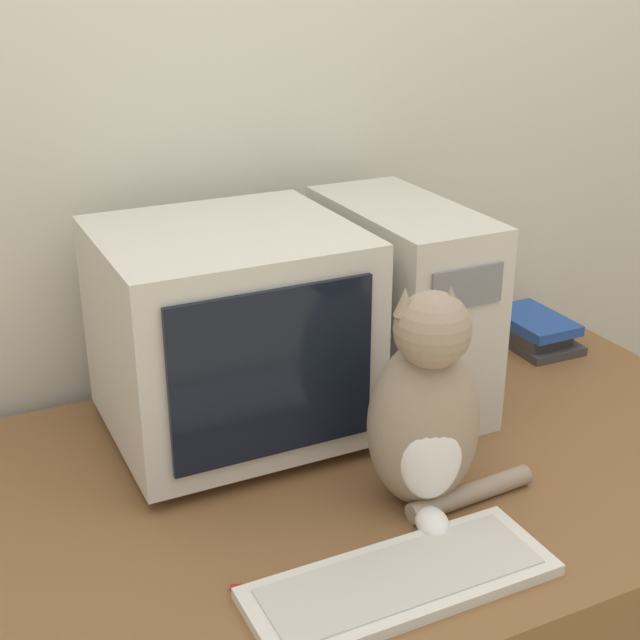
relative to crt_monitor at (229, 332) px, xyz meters
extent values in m
cube|color=beige|center=(0.12, 0.31, 0.29)|extent=(7.00, 0.05, 2.50)
cube|color=beige|center=(0.00, 0.00, -0.19)|extent=(0.31, 0.24, 0.02)
cube|color=beige|center=(0.00, 0.00, 0.01)|extent=(0.44, 0.40, 0.37)
cube|color=black|center=(0.00, -0.20, 0.01)|extent=(0.35, 0.01, 0.29)
cube|color=beige|center=(0.36, 0.00, -0.01)|extent=(0.20, 0.43, 0.40)
cube|color=slate|center=(0.36, -0.22, 0.10)|extent=(0.14, 0.01, 0.07)
cube|color=silver|center=(0.06, -0.52, -0.20)|extent=(0.45, 0.17, 0.02)
cube|color=beige|center=(0.06, -0.52, -0.19)|extent=(0.41, 0.13, 0.00)
ellipsoid|color=gray|center=(0.20, -0.34, -0.06)|extent=(0.22, 0.20, 0.29)
ellipsoid|color=white|center=(0.18, -0.40, -0.08)|extent=(0.11, 0.07, 0.16)
sphere|color=gray|center=(0.19, -0.37, 0.11)|extent=(0.15, 0.15, 0.12)
cone|color=gray|center=(0.15, -0.35, 0.16)|extent=(0.03, 0.03, 0.04)
cone|color=gray|center=(0.21, -0.38, 0.16)|extent=(0.03, 0.03, 0.04)
ellipsoid|color=white|center=(0.17, -0.43, -0.19)|extent=(0.07, 0.09, 0.04)
cylinder|color=gray|center=(0.27, -0.39, -0.19)|extent=(0.24, 0.05, 0.03)
cube|color=#383333|center=(0.77, 0.07, -0.20)|extent=(0.14, 0.19, 0.02)
cube|color=#383333|center=(0.76, 0.08, -0.17)|extent=(0.12, 0.16, 0.03)
cube|color=#234793|center=(0.76, 0.08, -0.15)|extent=(0.13, 0.20, 0.02)
cylinder|color=maroon|center=(-0.10, -0.44, -0.20)|extent=(0.13, 0.05, 0.01)
camera|label=1|loc=(-0.49, -1.39, 0.64)|focal=50.00mm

